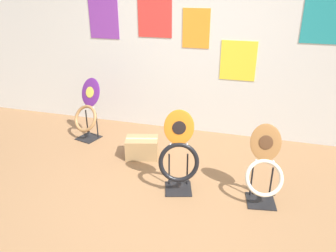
{
  "coord_description": "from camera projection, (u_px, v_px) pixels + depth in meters",
  "views": [
    {
      "loc": [
        0.86,
        -2.51,
        2.05
      ],
      "look_at": [
        -0.08,
        0.75,
        0.55
      ],
      "focal_mm": 35.0,
      "sensor_mm": 36.0,
      "label": 1
    }
  ],
  "objects": [
    {
      "name": "ground_plane",
      "position": [
        155.0,
        207.0,
        3.25
      ],
      "size": [
        14.0,
        14.0,
        0.0
      ],
      "primitive_type": "plane",
      "color": "#8E6642"
    },
    {
      "name": "wall_back",
      "position": [
        198.0,
        42.0,
        4.44
      ],
      "size": [
        8.0,
        0.07,
        2.6
      ],
      "color": "silver",
      "rests_on": "ground_plane"
    },
    {
      "name": "storage_box",
      "position": [
        142.0,
        148.0,
        4.14
      ],
      "size": [
        0.46,
        0.37,
        0.26
      ],
      "color": "#A37F51",
      "rests_on": "ground_plane"
    },
    {
      "name": "toilet_seat_display_orange_sun",
      "position": [
        179.0,
        157.0,
        3.36
      ],
      "size": [
        0.45,
        0.35,
        0.9
      ],
      "color": "black",
      "rests_on": "ground_plane"
    },
    {
      "name": "toilet_seat_display_woodgrain",
      "position": [
        264.0,
        171.0,
        3.21
      ],
      "size": [
        0.4,
        0.38,
        0.79
      ],
      "color": "black",
      "rests_on": "ground_plane"
    },
    {
      "name": "toilet_seat_display_purple_note",
      "position": [
        87.0,
        111.0,
        4.54
      ],
      "size": [
        0.43,
        0.42,
        0.84
      ],
      "color": "black",
      "rests_on": "ground_plane"
    }
  ]
}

